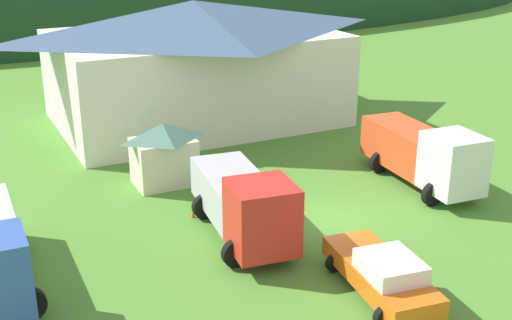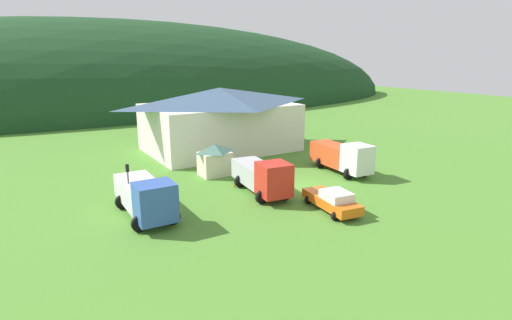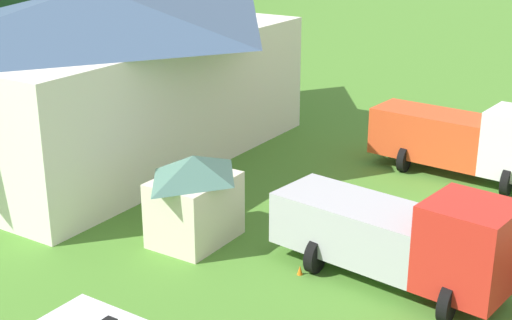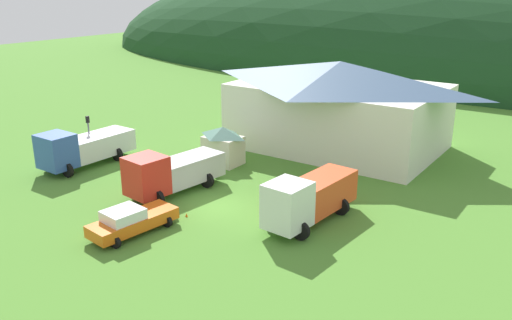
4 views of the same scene
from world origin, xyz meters
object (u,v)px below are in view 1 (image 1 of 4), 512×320
object	(u,v)px
heavy_rig_white	(424,153)
traffic_cone_near_pickup	(193,217)
service_pickup_orange	(382,273)
crane_truck_red	(245,203)
depot_building	(195,60)
traffic_cone_mid_row	(348,245)
play_shed_cream	(164,153)

from	to	relation	value
heavy_rig_white	traffic_cone_near_pickup	xyz separation A→B (m)	(-11.30, 1.61, -1.68)
service_pickup_orange	traffic_cone_near_pickup	size ratio (longest dim) A/B	9.23
crane_truck_red	heavy_rig_white	xyz separation A→B (m)	(10.15, 1.23, 0.09)
service_pickup_orange	traffic_cone_near_pickup	world-z (taller)	service_pickup_orange
service_pickup_orange	depot_building	bearing A→B (deg)	-177.61
crane_truck_red	traffic_cone_mid_row	bearing A→B (deg)	63.29
depot_building	traffic_cone_near_pickup	world-z (taller)	depot_building
crane_truck_red	heavy_rig_white	distance (m)	10.22
depot_building	traffic_cone_near_pickup	size ratio (longest dim) A/B	30.55
play_shed_cream	traffic_cone_mid_row	world-z (taller)	play_shed_cream
depot_building	heavy_rig_white	size ratio (longest dim) A/B	2.42
crane_truck_red	service_pickup_orange	bearing A→B (deg)	29.25
service_pickup_orange	traffic_cone_mid_row	size ratio (longest dim) A/B	12.02
traffic_cone_near_pickup	traffic_cone_mid_row	size ratio (longest dim) A/B	1.30
depot_building	service_pickup_orange	size ratio (longest dim) A/B	3.31
depot_building	traffic_cone_mid_row	size ratio (longest dim) A/B	39.80
crane_truck_red	heavy_rig_white	size ratio (longest dim) A/B	1.01
traffic_cone_mid_row	service_pickup_orange	bearing A→B (deg)	-106.68
service_pickup_orange	traffic_cone_mid_row	bearing A→B (deg)	171.05
crane_truck_red	service_pickup_orange	distance (m)	6.41
traffic_cone_near_pickup	traffic_cone_mid_row	distance (m)	6.92
play_shed_cream	service_pickup_orange	bearing A→B (deg)	-75.62
play_shed_cream	service_pickup_orange	xyz separation A→B (m)	(3.33, -12.98, -0.76)
heavy_rig_white	traffic_cone_near_pickup	distance (m)	11.54
depot_building	play_shed_cream	xyz separation A→B (m)	(-5.43, -9.50, -2.32)
crane_truck_red	service_pickup_orange	size ratio (longest dim) A/B	1.38
play_shed_cream	traffic_cone_near_pickup	size ratio (longest dim) A/B	5.19
depot_building	traffic_cone_near_pickup	xyz separation A→B (m)	(-5.64, -13.74, -3.91)
play_shed_cream	heavy_rig_white	bearing A→B (deg)	-27.80
heavy_rig_white	traffic_cone_mid_row	distance (m)	7.76
crane_truck_red	depot_building	bearing A→B (deg)	172.08
traffic_cone_mid_row	crane_truck_red	bearing A→B (deg)	146.06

